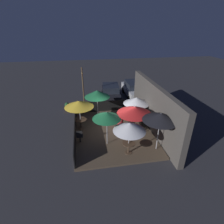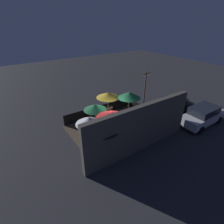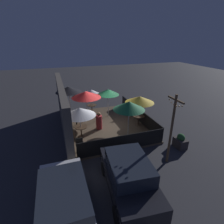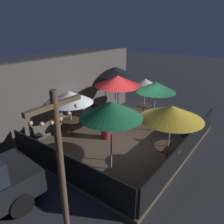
% 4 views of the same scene
% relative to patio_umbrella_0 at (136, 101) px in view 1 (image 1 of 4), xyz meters
% --- Properties ---
extents(ground_plane, '(60.00, 60.00, 0.00)m').
position_rel_patio_umbrella_0_xyz_m(ground_plane, '(1.15, -1.99, -1.88)').
color(ground_plane, '#2D2D33').
extents(patio_deck, '(6.84, 5.39, 0.12)m').
position_rel_patio_umbrella_0_xyz_m(patio_deck, '(1.15, -1.99, -1.82)').
color(patio_deck, brown).
rests_on(patio_deck, ground_plane).
extents(building_wall, '(8.44, 0.36, 3.38)m').
position_rel_patio_umbrella_0_xyz_m(building_wall, '(1.15, 0.93, -0.19)').
color(building_wall, '#4C4742').
rests_on(building_wall, ground_plane).
extents(fence_front, '(6.64, 0.05, 0.95)m').
position_rel_patio_umbrella_0_xyz_m(fence_front, '(1.15, -4.64, -1.29)').
color(fence_front, black).
rests_on(fence_front, patio_deck).
extents(fence_side_left, '(0.05, 5.19, 0.95)m').
position_rel_patio_umbrella_0_xyz_m(fence_side_left, '(-2.23, -1.99, -1.29)').
color(fence_side_left, black).
rests_on(fence_side_left, patio_deck).
extents(patio_umbrella_0, '(1.97, 1.97, 2.01)m').
position_rel_patio_umbrella_0_xyz_m(patio_umbrella_0, '(0.00, 0.00, 0.00)').
color(patio_umbrella_0, '#B2B2B7').
rests_on(patio_umbrella_0, patio_deck).
extents(patio_umbrella_1, '(2.03, 2.03, 2.19)m').
position_rel_patio_umbrella_0_xyz_m(patio_umbrella_1, '(0.37, -4.25, 0.20)').
color(patio_umbrella_1, '#B2B2B7').
rests_on(patio_umbrella_1, patio_deck).
extents(patio_umbrella_2, '(1.86, 1.86, 2.06)m').
position_rel_patio_umbrella_0_xyz_m(patio_umbrella_2, '(3.66, -1.52, 0.04)').
color(patio_umbrella_2, '#B2B2B7').
rests_on(patio_umbrella_2, patio_deck).
extents(patio_umbrella_3, '(2.18, 2.18, 2.35)m').
position_rel_patio_umbrella_0_xyz_m(patio_umbrella_3, '(2.26, -0.85, 0.36)').
color(patio_umbrella_3, '#B2B2B7').
rests_on(patio_umbrella_3, patio_deck).
extents(patio_umbrella_4, '(1.74, 1.74, 2.28)m').
position_rel_patio_umbrella_0_xyz_m(patio_umbrella_4, '(2.56, -2.63, 0.29)').
color(patio_umbrella_4, '#B2B2B7').
rests_on(patio_umbrella_4, patio_deck).
extents(patio_umbrella_5, '(1.96, 1.96, 2.42)m').
position_rel_patio_umbrella_0_xyz_m(patio_umbrella_5, '(-0.93, -2.87, 0.39)').
color(patio_umbrella_5, '#B2B2B7').
rests_on(patio_umbrella_5, patio_deck).
extents(patio_umbrella_6, '(2.02, 2.02, 2.46)m').
position_rel_patio_umbrella_0_xyz_m(patio_umbrella_6, '(3.60, 0.27, 0.47)').
color(patio_umbrella_6, '#B2B2B7').
rests_on(patio_umbrella_6, patio_deck).
extents(dining_table_0, '(0.81, 0.81, 0.73)m').
position_rel_patio_umbrella_0_xyz_m(dining_table_0, '(0.00, 0.00, -1.19)').
color(dining_table_0, '#4C3828').
rests_on(dining_table_0, patio_deck).
extents(dining_table_1, '(0.90, 0.90, 0.75)m').
position_rel_patio_umbrella_0_xyz_m(dining_table_1, '(0.37, -4.25, -1.17)').
color(dining_table_1, '#4C3828').
rests_on(dining_table_1, patio_deck).
extents(dining_table_2, '(0.77, 0.77, 0.71)m').
position_rel_patio_umbrella_0_xyz_m(dining_table_2, '(3.66, -1.52, -1.20)').
color(dining_table_2, '#4C3828').
rests_on(dining_table_2, patio_deck).
extents(patio_chair_0, '(0.42, 0.42, 0.93)m').
position_rel_patio_umbrella_0_xyz_m(patio_chair_0, '(1.59, 0.09, -1.25)').
color(patio_chair_0, black).
rests_on(patio_chair_0, patio_deck).
extents(patio_chair_1, '(0.42, 0.42, 0.93)m').
position_rel_patio_umbrella_0_xyz_m(patio_chair_1, '(2.15, -4.34, -1.26)').
color(patio_chair_1, black).
rests_on(patio_chair_1, patio_deck).
extents(patio_chair_2, '(0.48, 0.48, 0.94)m').
position_rel_patio_umbrella_0_xyz_m(patio_chair_2, '(-1.59, 0.35, -1.25)').
color(patio_chair_2, black).
rests_on(patio_chair_2, patio_deck).
extents(patron_0, '(0.58, 0.58, 1.25)m').
position_rel_patio_umbrella_0_xyz_m(patron_0, '(0.69, -1.37, -1.21)').
color(patron_0, maroon).
rests_on(patron_0, patio_deck).
extents(planter_box, '(0.78, 0.55, 0.89)m').
position_rel_patio_umbrella_0_xyz_m(planter_box, '(-2.87, -5.40, -1.49)').
color(planter_box, '#332D2D').
rests_on(planter_box, ground_plane).
extents(light_post, '(1.10, 0.12, 3.71)m').
position_rel_patio_umbrella_0_xyz_m(light_post, '(-3.77, -3.89, 0.20)').
color(light_post, brown).
rests_on(light_post, ground_plane).
extents(parked_car_0, '(4.07, 2.08, 1.62)m').
position_rel_patio_umbrella_0_xyz_m(parked_car_0, '(-4.89, -1.16, -1.04)').
color(parked_car_0, black).
rests_on(parked_car_0, ground_plane).
extents(parked_car_1, '(4.41, 1.81, 1.62)m').
position_rel_patio_umbrella_0_xyz_m(parked_car_1, '(-5.53, 1.44, -1.04)').
color(parked_car_1, silver).
rests_on(parked_car_1, ground_plane).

